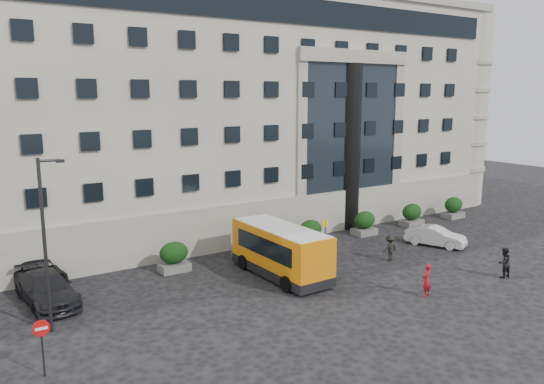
{
  "coord_description": "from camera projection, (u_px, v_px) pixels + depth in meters",
  "views": [
    {
      "loc": [
        -15.84,
        -21.51,
        10.74
      ],
      "look_at": [
        0.84,
        4.26,
        5.0
      ],
      "focal_mm": 35.0,
      "sensor_mm": 36.0,
      "label": 1
    }
  ],
  "objects": [
    {
      "name": "white_taxi",
      "position": [
        435.0,
        236.0,
        37.78
      ],
      "size": [
        3.04,
        4.41,
        1.38
      ],
      "primitive_type": "imported",
      "rotation": [
        0.0,
        0.0,
        0.42
      ],
      "color": "silver",
      "rests_on": "ground"
    },
    {
      "name": "no_entry_sign",
      "position": [
        42.0,
        337.0,
        20.07
      ],
      "size": [
        0.64,
        0.16,
        2.32
      ],
      "color": "#262628",
      "rests_on": "ground"
    },
    {
      "name": "minibus",
      "position": [
        281.0,
        249.0,
        31.33
      ],
      "size": [
        2.85,
        7.26,
        3.01
      ],
      "rotation": [
        0.0,
        0.0,
        0.02
      ],
      "color": "orange",
      "rests_on": "ground"
    },
    {
      "name": "red_truck",
      "position": [
        0.0,
        232.0,
        36.46
      ],
      "size": [
        3.07,
        5.08,
        2.55
      ],
      "rotation": [
        0.0,
        0.0,
        -0.22
      ],
      "color": "maroon",
      "rests_on": "ground"
    },
    {
      "name": "hedge_a",
      "position": [
        174.0,
        256.0,
        32.31
      ],
      "size": [
        1.8,
        1.26,
        1.84
      ],
      "color": "#61615E",
      "rests_on": "ground"
    },
    {
      "name": "hedge_f",
      "position": [
        453.0,
        207.0,
        46.19
      ],
      "size": [
        1.8,
        1.26,
        1.84
      ],
      "color": "#61615E",
      "rests_on": "ground"
    },
    {
      "name": "street_lamp",
      "position": [
        46.0,
        239.0,
        23.47
      ],
      "size": [
        1.16,
        0.18,
        8.0
      ],
      "color": "#262628",
      "rests_on": "ground"
    },
    {
      "name": "pedestrian_a",
      "position": [
        427.0,
        280.0,
        28.3
      ],
      "size": [
        0.75,
        0.58,
        1.81
      ],
      "primitive_type": "imported",
      "rotation": [
        0.0,
        0.0,
        3.39
      ],
      "color": "maroon",
      "rests_on": "ground"
    },
    {
      "name": "pedestrian_b",
      "position": [
        504.0,
        263.0,
        31.22
      ],
      "size": [
        0.94,
        0.77,
        1.81
      ],
      "primitive_type": "imported",
      "rotation": [
        0.0,
        0.0,
        3.04
      ],
      "color": "black",
      "rests_on": "ground"
    },
    {
      "name": "pedestrian_c",
      "position": [
        390.0,
        248.0,
        34.45
      ],
      "size": [
        1.1,
        0.66,
        1.67
      ],
      "primitive_type": "imported",
      "rotation": [
        0.0,
        0.0,
        3.18
      ],
      "color": "black",
      "rests_on": "ground"
    },
    {
      "name": "parked_car_c",
      "position": [
        47.0,
        289.0,
        27.36
      ],
      "size": [
        2.72,
        5.65,
        1.59
      ],
      "primitive_type": "imported",
      "rotation": [
        0.0,
        0.0,
        0.09
      ],
      "color": "black",
      "rests_on": "ground"
    },
    {
      "name": "ground",
      "position": [
        302.0,
        298.0,
        28.18
      ],
      "size": [
        120.0,
        120.0,
        0.0
      ],
      "primitive_type": "plane",
      "color": "black",
      "rests_on": "ground"
    },
    {
      "name": "hedge_d",
      "position": [
        365.0,
        223.0,
        40.64
      ],
      "size": [
        1.8,
        1.26,
        1.84
      ],
      "color": "#61615E",
      "rests_on": "ground"
    },
    {
      "name": "parked_car_d",
      "position": [
        36.0,
        272.0,
        29.97
      ],
      "size": [
        2.76,
        5.58,
        1.52
      ],
      "primitive_type": "imported",
      "rotation": [
        0.0,
        0.0,
        0.04
      ],
      "color": "black",
      "rests_on": "ground"
    },
    {
      "name": "hedge_b",
      "position": [
        248.0,
        244.0,
        35.08
      ],
      "size": [
        1.8,
        1.26,
        1.84
      ],
      "color": "#61615E",
      "rests_on": "ground"
    },
    {
      "name": "civic_building",
      "position": [
        213.0,
        113.0,
        47.88
      ],
      "size": [
        44.0,
        24.0,
        18.0
      ],
      "primitive_type": "cube",
      "color": "gray",
      "rests_on": "ground"
    },
    {
      "name": "bus_stop_sign",
      "position": [
        325.0,
        232.0,
        34.92
      ],
      "size": [
        0.5,
        0.08,
        2.52
      ],
      "color": "#262628",
      "rests_on": "ground"
    },
    {
      "name": "hedge_e",
      "position": [
        412.0,
        215.0,
        43.42
      ],
      "size": [
        1.8,
        1.26,
        1.84
      ],
      "color": "#61615E",
      "rests_on": "ground"
    },
    {
      "name": "entrance_column",
      "position": [
        349.0,
        148.0,
        41.89
      ],
      "size": [
        1.8,
        1.8,
        13.0
      ],
      "primitive_type": "cylinder",
      "color": "black",
      "rests_on": "ground"
    },
    {
      "name": "hedge_c",
      "position": [
        310.0,
        233.0,
        37.86
      ],
      "size": [
        1.8,
        1.26,
        1.84
      ],
      "color": "#61615E",
      "rests_on": "ground"
    }
  ]
}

